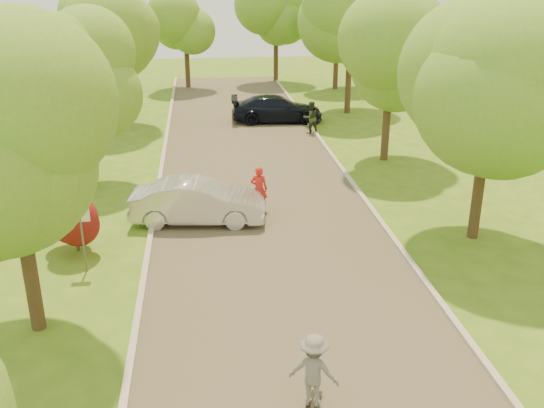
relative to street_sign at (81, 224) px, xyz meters
name	(u,v)px	position (x,y,z in m)	size (l,w,h in m)	color
ground	(298,332)	(5.80, -4.00, -1.56)	(100.00, 100.00, 0.00)	#436B19
road	(264,213)	(5.80, 4.00, -1.56)	(8.00, 60.00, 0.01)	#4C4438
curb_left	(154,216)	(1.75, 4.00, -1.50)	(0.18, 60.00, 0.12)	#B2AD9E
curb_right	(370,206)	(9.85, 4.00, -1.50)	(0.18, 60.00, 0.12)	#B2AD9E
street_sign	(81,224)	(0.00, 0.00, 0.00)	(0.55, 0.06, 2.17)	#59595E
red_shrub	(75,219)	(-0.50, 1.50, -0.47)	(1.70, 1.70, 1.95)	#382619
tree_l_mida	(16,129)	(-0.50, -3.00, 3.61)	(4.71, 4.60, 7.39)	#382619
tree_l_midb	(81,75)	(-1.01, 8.00, 3.02)	(4.30, 4.20, 6.62)	#382619
tree_l_far	(119,28)	(-0.59, 18.00, 3.90)	(4.92, 4.80, 7.79)	#382619
tree_r_mida	(501,72)	(12.82, 1.00, 3.97)	(5.13, 5.00, 7.95)	#382619
tree_r_midb	(395,55)	(12.40, 10.00, 3.32)	(4.51, 4.40, 7.01)	#382619
tree_r_far	(355,16)	(13.03, 20.00, 4.27)	(5.33, 5.20, 8.34)	#382619
tree_bg_a	(96,20)	(-2.98, 26.00, 3.75)	(5.12, 5.00, 7.72)	#382619
tree_bg_b	(341,12)	(14.02, 28.00, 3.97)	(5.12, 5.00, 7.95)	#382619
tree_bg_c	(188,19)	(3.01, 30.00, 3.46)	(4.92, 4.80, 7.33)	#382619
tree_bg_d	(279,12)	(10.02, 32.00, 3.75)	(5.12, 5.00, 7.72)	#382619
silver_sedan	(198,202)	(3.39, 3.41, -0.78)	(1.65, 4.74, 1.56)	silver
dark_sedan	(277,109)	(8.10, 18.16, -0.79)	(2.17, 5.33, 1.55)	black
longboard	(313,403)	(5.66, -6.77, -1.47)	(0.54, 0.85, 0.10)	black
skateboarder	(314,370)	(5.66, -6.77, -0.65)	(1.04, 0.60, 1.62)	slate
person_striped	(259,189)	(5.65, 4.23, -0.70)	(0.63, 0.42, 1.73)	red
person_olive	(311,118)	(9.60, 15.26, -0.68)	(0.86, 0.67, 1.77)	#2B341F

